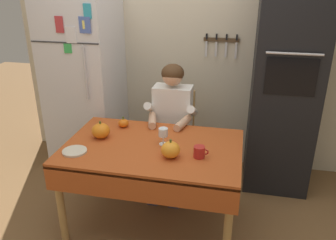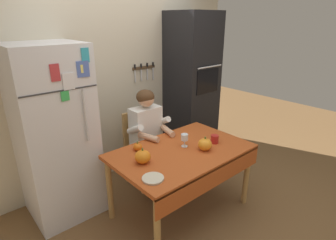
{
  "view_description": "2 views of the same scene",
  "coord_description": "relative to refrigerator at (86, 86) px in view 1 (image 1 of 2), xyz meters",
  "views": [
    {
      "loc": [
        0.64,
        -2.27,
        2.01
      ],
      "look_at": [
        0.1,
        0.21,
        0.92
      ],
      "focal_mm": 37.04,
      "sensor_mm": 36.0,
      "label": 1
    },
    {
      "loc": [
        -1.74,
        -1.69,
        2.0
      ],
      "look_at": [
        -0.02,
        0.28,
        1.02
      ],
      "focal_mm": 29.08,
      "sensor_mm": 36.0,
      "label": 2
    }
  ],
  "objects": [
    {
      "name": "dining_table",
      "position": [
        0.95,
        -0.88,
        -0.24
      ],
      "size": [
        1.4,
        0.9,
        0.74
      ],
      "color": "tan",
      "rests_on": "ground"
    },
    {
      "name": "serving_tray",
      "position": [
        0.4,
        -1.1,
        -0.15
      ],
      "size": [
        0.19,
        0.19,
        0.02
      ],
      "primitive_type": "cylinder",
      "color": "beige",
      "rests_on": "dining_table"
    },
    {
      "name": "pumpkin_medium",
      "position": [
        1.13,
        -1.02,
        -0.1
      ],
      "size": [
        0.14,
        0.14,
        0.15
      ],
      "color": "orange",
      "rests_on": "dining_table"
    },
    {
      "name": "back_wall_assembly",
      "position": [
        1.0,
        0.39,
        0.4
      ],
      "size": [
        3.7,
        0.13,
        2.6
      ],
      "color": "beige",
      "rests_on": "ground"
    },
    {
      "name": "chair_behind_person",
      "position": [
        0.98,
        -0.09,
        -0.39
      ],
      "size": [
        0.4,
        0.4,
        0.93
      ],
      "color": "tan",
      "rests_on": "ground"
    },
    {
      "name": "ground_plane",
      "position": [
        0.95,
        -0.96,
        -0.9
      ],
      "size": [
        10.0,
        10.0,
        0.0
      ],
      "primitive_type": "plane",
      "color": "brown",
      "rests_on": "ground"
    },
    {
      "name": "pumpkin_small",
      "position": [
        0.61,
        -0.57,
        -0.12
      ],
      "size": [
        0.09,
        0.09,
        0.1
      ],
      "color": "orange",
      "rests_on": "dining_table"
    },
    {
      "name": "seated_person",
      "position": [
        0.98,
        -0.28,
        -0.16
      ],
      "size": [
        0.47,
        0.55,
        1.25
      ],
      "color": "#38384C",
      "rests_on": "ground"
    },
    {
      "name": "wine_glass",
      "position": [
        1.03,
        -0.82,
        -0.06
      ],
      "size": [
        0.07,
        0.07,
        0.14
      ],
      "color": "white",
      "rests_on": "dining_table"
    },
    {
      "name": "coffee_mug",
      "position": [
        1.34,
        -0.97,
        -0.12
      ],
      "size": [
        0.11,
        0.09,
        0.09
      ],
      "color": "#B2231E",
      "rests_on": "dining_table"
    },
    {
      "name": "wall_oven",
      "position": [
        2.0,
        0.04,
        0.15
      ],
      "size": [
        0.6,
        0.64,
        2.1
      ],
      "color": "black",
      "rests_on": "ground"
    },
    {
      "name": "refrigerator",
      "position": [
        0.0,
        0.0,
        0.0
      ],
      "size": [
        0.68,
        0.71,
        1.8
      ],
      "color": "silver",
      "rests_on": "ground"
    },
    {
      "name": "pumpkin_large",
      "position": [
        0.5,
        -0.81,
        -0.1
      ],
      "size": [
        0.15,
        0.15,
        0.15
      ],
      "color": "orange",
      "rests_on": "dining_table"
    }
  ]
}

